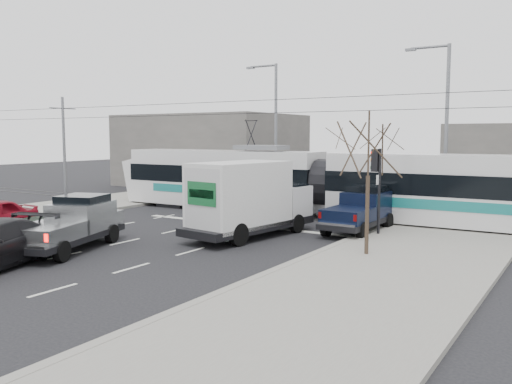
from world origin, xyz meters
The scene contains 14 objects.
ground centered at (0.00, 0.00, 0.00)m, with size 120.00×120.00×0.00m, color black.
sidewalk_right centered at (9.00, 0.00, 0.07)m, with size 6.00×60.00×0.15m, color gray.
rails centered at (0.00, 10.00, 0.01)m, with size 60.00×1.60×0.03m, color #33302D.
building_left centered at (-14.00, 22.00, 3.00)m, with size 14.00×10.00×6.00m, color slate.
bare_tree centered at (7.60, 2.50, 3.79)m, with size 2.40×2.40×5.00m.
traffic_signal centered at (6.47, 6.50, 2.74)m, with size 0.44×0.44×3.60m.
street_lamp_near centered at (7.31, 14.00, 5.11)m, with size 2.38×0.25×9.00m.
street_lamp_far centered at (-4.19, 16.00, 5.11)m, with size 2.38×0.25×9.00m.
catenary centered at (0.00, 10.00, 3.88)m, with size 60.00×0.20×7.00m.
tram centered at (2.41, 10.11, 1.81)m, with size 25.04×3.09×5.10m.
silver_pickup centered at (-2.39, -1.97, 0.98)m, with size 3.51×5.75×1.98m.
box_truck centered at (1.93, 3.59, 1.58)m, with size 3.03×6.64×3.20m.
navy_pickup centered at (5.50, 7.31, 1.00)m, with size 1.95×4.86×2.04m.
green_car centered at (-5.17, -0.21, 0.62)m, with size 2.05×4.45×1.24m, color black.
Camera 1 is at (14.34, -15.38, 4.30)m, focal length 38.00 mm.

